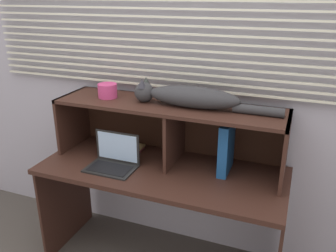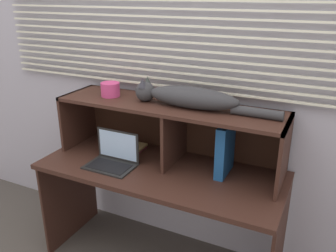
{
  "view_description": "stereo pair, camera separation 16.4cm",
  "coord_description": "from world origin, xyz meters",
  "views": [
    {
      "loc": [
        0.74,
        -1.6,
        1.77
      ],
      "look_at": [
        0.0,
        0.31,
        0.97
      ],
      "focal_mm": 37.74,
      "sensor_mm": 36.0,
      "label": 1
    },
    {
      "loc": [
        0.89,
        -1.53,
        1.77
      ],
      "look_at": [
        0.0,
        0.31,
        0.97
      ],
      "focal_mm": 37.74,
      "sensor_mm": 36.0,
      "label": 2
    }
  ],
  "objects": [
    {
      "name": "hutch_shelf_unit",
      "position": [
        0.0,
        0.35,
        1.01
      ],
      "size": [
        1.44,
        0.37,
        0.38
      ],
      "color": "#382019",
      "rests_on": "desk"
    },
    {
      "name": "small_basket",
      "position": [
        -0.42,
        0.31,
        1.16
      ],
      "size": [
        0.12,
        0.12,
        0.09
      ],
      "primitive_type": "cylinder",
      "color": "#C73D77",
      "rests_on": "hutch_shelf_unit"
    },
    {
      "name": "binder_upright",
      "position": [
        0.37,
        0.31,
        0.89
      ],
      "size": [
        0.06,
        0.22,
        0.32
      ],
      "primitive_type": "cube",
      "color": "#1A4C8B",
      "rests_on": "desk"
    },
    {
      "name": "book_stack",
      "position": [
        -0.3,
        0.31,
        0.75
      ],
      "size": [
        0.15,
        0.26,
        0.03
      ],
      "color": "brown",
      "rests_on": "desk"
    },
    {
      "name": "cat",
      "position": [
        0.13,
        0.31,
        1.18
      ],
      "size": [
        0.9,
        0.15,
        0.15
      ],
      "color": "#303033",
      "rests_on": "hutch_shelf_unit"
    },
    {
      "name": "desk",
      "position": [
        0.0,
        0.2,
        0.6
      ],
      "size": [
        1.52,
        0.63,
        0.73
      ],
      "color": "#382019",
      "rests_on": "ground"
    },
    {
      "name": "back_panel_with_blinds",
      "position": [
        0.0,
        0.55,
        1.26
      ],
      "size": [
        4.4,
        0.08,
        2.5
      ],
      "color": "#AEACBE",
      "rests_on": "ground"
    },
    {
      "name": "laptop",
      "position": [
        -0.29,
        0.11,
        0.78
      ],
      "size": [
        0.3,
        0.2,
        0.21
      ],
      "color": "black",
      "rests_on": "desk"
    }
  ]
}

